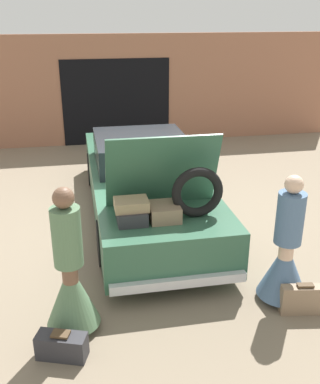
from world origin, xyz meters
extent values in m
plane|color=#7F705B|center=(0.00, 0.00, 0.00)|extent=(40.00, 40.00, 0.00)
cube|color=#9E664C|center=(0.00, 4.69, 1.40)|extent=(12.00, 0.12, 2.80)
cube|color=black|center=(0.00, 4.62, 1.10)|extent=(2.80, 0.02, 2.20)
cube|color=#336047|center=(0.00, 0.00, 0.51)|extent=(1.78, 5.22, 0.65)
cube|color=#1E2328|center=(0.00, 0.31, 1.07)|extent=(1.57, 1.67, 0.48)
cylinder|color=black|center=(-0.82, 1.62, 0.33)|extent=(0.18, 0.66, 0.66)
cylinder|color=black|center=(0.82, 1.62, 0.33)|extent=(0.18, 0.66, 0.66)
cylinder|color=black|center=(-0.82, -1.56, 0.33)|extent=(0.18, 0.66, 0.66)
cylinder|color=black|center=(0.82, -1.56, 0.33)|extent=(0.18, 0.66, 0.66)
cube|color=silver|center=(0.00, -2.65, 0.28)|extent=(1.69, 0.10, 0.12)
cube|color=#336047|center=(0.00, -1.61, 1.35)|extent=(1.52, 0.38, 1.05)
cube|color=#2D2D33|center=(-0.48, -2.00, 0.92)|extent=(0.38, 0.42, 0.18)
cube|color=#8C7259|center=(-0.05, -2.00, 0.93)|extent=(0.39, 0.41, 0.20)
cube|color=#9E8460|center=(-0.48, -2.00, 1.07)|extent=(0.43, 0.32, 0.13)
torus|color=black|center=(0.38, -2.00, 1.17)|extent=(0.68, 0.12, 0.68)
cylinder|color=brown|center=(-1.27, -2.90, 0.42)|extent=(0.17, 0.17, 0.83)
cone|color=#567A56|center=(-1.27, -2.90, 0.46)|extent=(0.60, 0.60, 0.75)
cylinder|color=#567A56|center=(-1.27, -2.90, 1.16)|extent=(0.31, 0.31, 0.66)
sphere|color=brown|center=(-1.27, -2.90, 1.60)|extent=(0.22, 0.22, 0.22)
cylinder|color=beige|center=(1.27, -2.82, 0.40)|extent=(0.18, 0.18, 0.80)
cone|color=slate|center=(1.27, -2.82, 0.44)|extent=(0.61, 0.61, 0.72)
cylinder|color=slate|center=(1.27, -2.82, 1.11)|extent=(0.32, 0.32, 0.63)
sphere|color=beige|center=(1.27, -2.82, 1.53)|extent=(0.22, 0.22, 0.22)
cube|color=#2D2D33|center=(-1.40, -3.34, 0.14)|extent=(0.56, 0.37, 0.27)
cube|color=#4C3823|center=(-1.40, -3.34, 0.29)|extent=(0.21, 0.18, 0.02)
cube|color=#8C7259|center=(1.40, -3.12, 0.18)|extent=(0.55, 0.22, 0.36)
cube|color=#4C3823|center=(1.40, -3.12, 0.38)|extent=(0.20, 0.11, 0.02)
camera|label=1|loc=(-1.09, -7.14, 3.35)|focal=42.00mm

